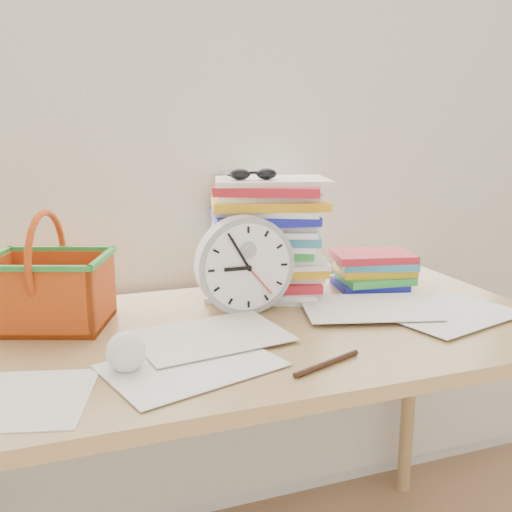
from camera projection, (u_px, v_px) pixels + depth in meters
name	position (u px, v px, depth m)	size (l,w,h in m)	color
curtain	(199.00, 79.00, 1.48)	(2.40, 0.01, 2.50)	silver
desk	(248.00, 359.00, 1.27)	(1.40, 0.70, 0.75)	#A07D4B
paper_stack	(267.00, 237.00, 1.47)	(0.31, 0.25, 0.30)	white
clock	(245.00, 265.00, 1.33)	(0.23, 0.23, 0.05)	#969797
sunglasses	(253.00, 174.00, 1.40)	(0.13, 0.11, 0.03)	black
book_stack	(375.00, 270.00, 1.55)	(0.23, 0.18, 0.10)	white
basket	(48.00, 270.00, 1.24)	(0.25, 0.20, 0.25)	#D25114
crumpled_ball	(126.00, 351.00, 1.02)	(0.07, 0.07, 0.07)	white
pen	(327.00, 363.00, 1.05)	(0.01, 0.01, 0.17)	black
scattered_papers	(247.00, 325.00, 1.25)	(1.26, 0.42, 0.02)	white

